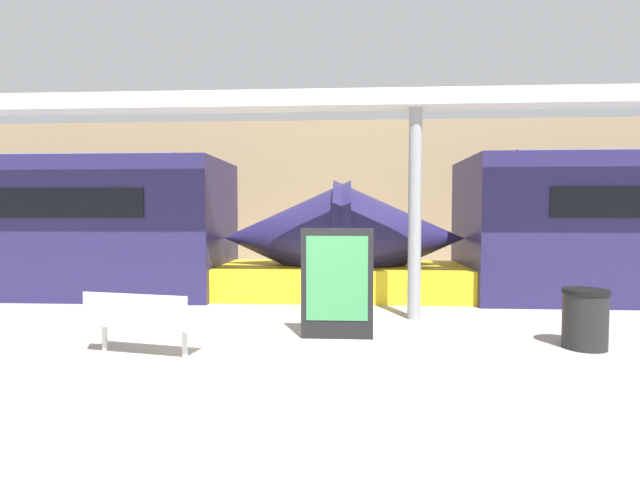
{
  "coord_description": "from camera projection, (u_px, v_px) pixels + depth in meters",
  "views": [
    {
      "loc": [
        0.79,
        -6.0,
        1.88
      ],
      "look_at": [
        0.24,
        2.96,
        1.4
      ],
      "focal_mm": 28.0,
      "sensor_mm": 36.0,
      "label": 1
    }
  ],
  "objects": [
    {
      "name": "ground_plane",
      "position": [
        286.0,
        366.0,
        6.12
      ],
      "size": [
        60.0,
        60.0,
        0.0
      ],
      "primitive_type": "plane",
      "color": "#A8A093"
    },
    {
      "name": "station_wall",
      "position": [
        327.0,
        195.0,
        16.9
      ],
      "size": [
        56.0,
        0.2,
        5.0
      ],
      "primitive_type": "cube",
      "color": "#9E8460",
      "rests_on": "ground_plane"
    },
    {
      "name": "bench_near",
      "position": [
        140.0,
        319.0,
        6.57
      ],
      "size": [
        1.58,
        0.73,
        0.84
      ],
      "rotation": [
        0.0,
        0.0,
        -0.2
      ],
      "color": "silver",
      "rests_on": "ground_plane"
    },
    {
      "name": "trash_bin",
      "position": [
        585.0,
        319.0,
        6.93
      ],
      "size": [
        0.61,
        0.61,
        0.83
      ],
      "color": "black",
      "rests_on": "ground_plane"
    },
    {
      "name": "poster_board",
      "position": [
        337.0,
        283.0,
        7.43
      ],
      "size": [
        1.08,
        0.07,
        1.66
      ],
      "color": "black",
      "rests_on": "ground_plane"
    },
    {
      "name": "support_column_near",
      "position": [
        415.0,
        214.0,
        8.8
      ],
      "size": [
        0.23,
        0.23,
        3.73
      ],
      "primitive_type": "cylinder",
      "color": "gray",
      "rests_on": "ground_plane"
    },
    {
      "name": "canopy_beam",
      "position": [
        416.0,
        99.0,
        8.69
      ],
      "size": [
        28.0,
        0.6,
        0.28
      ],
      "primitive_type": "cube",
      "color": "silver",
      "rests_on": "support_column_near"
    }
  ]
}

